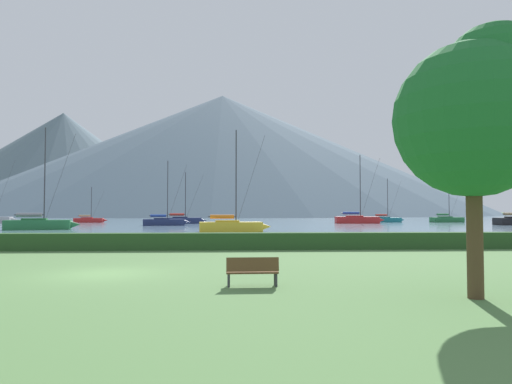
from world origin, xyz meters
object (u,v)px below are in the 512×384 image
(sailboat_slip_4, at_px, (39,224))
(park_bench_under_tree, at_px, (252,270))
(sailboat_slip_3, at_px, (358,219))
(sailboat_slip_1, at_px, (183,220))
(sailboat_slip_11, at_px, (89,220))
(park_tree, at_px, (477,110))
(sailboat_slip_8, at_px, (232,226))
(sailboat_slip_12, at_px, (447,219))
(sailboat_slip_9, at_px, (165,222))
(sailboat_slip_7, at_px, (386,219))

(sailboat_slip_4, height_order, park_bench_under_tree, sailboat_slip_4)
(sailboat_slip_3, bearing_deg, sailboat_slip_1, -176.85)
(sailboat_slip_1, bearing_deg, sailboat_slip_3, -11.30)
(sailboat_slip_11, bearing_deg, park_tree, -74.35)
(sailboat_slip_8, relative_size, sailboat_slip_12, 1.39)
(sailboat_slip_1, bearing_deg, sailboat_slip_4, -132.34)
(sailboat_slip_9, relative_size, park_tree, 1.35)
(sailboat_slip_9, height_order, park_bench_under_tree, sailboat_slip_9)
(sailboat_slip_1, height_order, sailboat_slip_9, sailboat_slip_9)
(sailboat_slip_1, relative_size, sailboat_slip_12, 1.13)
(sailboat_slip_7, distance_m, sailboat_slip_11, 60.63)
(sailboat_slip_1, bearing_deg, park_bench_under_tree, -93.90)
(sailboat_slip_11, relative_size, sailboat_slip_12, 0.86)
(sailboat_slip_3, height_order, sailboat_slip_7, sailboat_slip_3)
(sailboat_slip_11, bearing_deg, sailboat_slip_7, -8.62)
(sailboat_slip_1, xyz_separation_m, sailboat_slip_9, (-1.83, -10.49, -0.03))
(sailboat_slip_8, bearing_deg, sailboat_slip_12, 37.49)
(sailboat_slip_8, bearing_deg, sailboat_slip_1, 100.15)
(sailboat_slip_4, height_order, sailboat_slip_9, sailboat_slip_4)
(sailboat_slip_9, distance_m, sailboat_slip_11, 26.51)
(sailboat_slip_1, height_order, sailboat_slip_8, sailboat_slip_8)
(sailboat_slip_7, bearing_deg, park_tree, -106.01)
(sailboat_slip_9, relative_size, park_bench_under_tree, 6.21)
(sailboat_slip_7, bearing_deg, sailboat_slip_3, -135.40)
(sailboat_slip_8, bearing_deg, sailboat_slip_11, 119.10)
(sailboat_slip_9, height_order, park_tree, sailboat_slip_9)
(sailboat_slip_4, bearing_deg, sailboat_slip_8, -30.52)
(sailboat_slip_7, relative_size, sailboat_slip_9, 0.85)
(sailboat_slip_7, relative_size, sailboat_slip_12, 1.07)
(park_tree, bearing_deg, park_bench_under_tree, 159.43)
(sailboat_slip_1, distance_m, park_tree, 76.57)
(sailboat_slip_7, relative_size, sailboat_slip_11, 1.25)
(sailboat_slip_11, relative_size, park_bench_under_tree, 4.25)
(sailboat_slip_4, bearing_deg, sailboat_slip_7, 17.49)
(park_tree, bearing_deg, sailboat_slip_12, 65.43)
(sailboat_slip_4, relative_size, park_bench_under_tree, 7.75)
(sailboat_slip_7, height_order, sailboat_slip_9, sailboat_slip_9)
(sailboat_slip_1, distance_m, sailboat_slip_3, 32.87)
(sailboat_slip_3, bearing_deg, sailboat_slip_7, 46.75)
(sailboat_slip_7, relative_size, park_tree, 1.16)
(sailboat_slip_11, bearing_deg, sailboat_slip_4, -90.64)
(sailboat_slip_4, height_order, sailboat_slip_12, sailboat_slip_4)
(sailboat_slip_1, distance_m, park_bench_under_tree, 73.01)
(park_bench_under_tree, bearing_deg, sailboat_slip_12, 59.76)
(sailboat_slip_4, distance_m, sailboat_slip_7, 65.83)
(sailboat_slip_4, distance_m, sailboat_slip_8, 25.73)
(sailboat_slip_1, xyz_separation_m, sailboat_slip_7, (40.86, 7.87, -0.08))
(sailboat_slip_8, bearing_deg, sailboat_slip_4, 158.07)
(sailboat_slip_1, relative_size, sailboat_slip_3, 0.73)
(sailboat_slip_8, xyz_separation_m, sailboat_slip_11, (-28.86, 42.63, -0.16))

